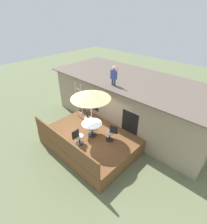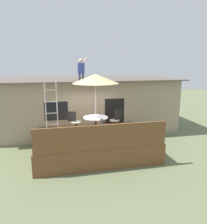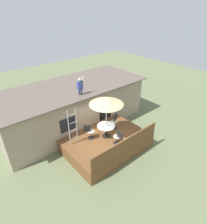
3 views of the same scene
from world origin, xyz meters
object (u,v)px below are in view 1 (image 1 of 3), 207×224
object	(u,v)px
patio_chair_left	(88,118)
patio_chair_near	(78,137)
person_figure	(114,74)
patio_umbrella	(91,95)
patio_chair_right	(111,133)
step_ladder	(79,101)
patio_table	(92,126)

from	to	relation	value
patio_chair_left	patio_chair_near	distance (m)	1.69
person_figure	patio_chair_left	bearing A→B (deg)	-109.33
patio_chair_left	patio_chair_near	xyz separation A→B (m)	(0.89, -1.43, 0.00)
patio_umbrella	person_figure	size ratio (longest dim) A/B	2.29
patio_chair_right	patio_chair_near	bearing A→B (deg)	34.14
patio_umbrella	patio_chair_left	bearing A→B (deg)	150.89
patio_chair_right	patio_chair_near	world-z (taller)	same
person_figure	patio_chair_left	world-z (taller)	person_figure
patio_umbrella	patio_chair_right	xyz separation A→B (m)	(0.99, 0.36, -1.89)
step_ladder	patio_chair_left	bearing A→B (deg)	-13.30
person_figure	patio_chair_near	distance (m)	3.76
patio_table	patio_umbrella	size ratio (longest dim) A/B	0.41
patio_chair_right	patio_umbrella	bearing A→B (deg)	-0.00
patio_chair_right	patio_chair_left	bearing A→B (deg)	-23.57
patio_chair_left	patio_chair_right	world-z (taller)	same
patio_table	person_figure	xyz separation A→B (m)	(-0.31, 2.00, 2.16)
patio_umbrella	patio_chair_near	bearing A→B (deg)	-87.62
patio_chair_right	patio_chair_near	size ratio (longest dim) A/B	1.00
person_figure	patio_chair_left	distance (m)	2.80
patio_table	patio_chair_near	world-z (taller)	patio_chair_near
patio_umbrella	patio_chair_near	distance (m)	2.12
person_figure	patio_chair_near	bearing A→B (deg)	-83.17
patio_umbrella	person_figure	xyz separation A→B (m)	(-0.31, 2.00, 0.39)
patio_table	patio_chair_near	distance (m)	0.97
patio_umbrella	patio_chair_right	distance (m)	2.17
patio_table	patio_chair_near	size ratio (longest dim) A/B	1.13
patio_table	person_figure	size ratio (longest dim) A/B	0.94
step_ladder	patio_chair_right	bearing A→B (deg)	-6.83
patio_table	person_figure	bearing A→B (deg)	98.93
person_figure	patio_chair_right	size ratio (longest dim) A/B	1.21
patio_chair_near	patio_umbrella	bearing A→B (deg)	0.00
step_ladder	patio_chair_left	xyz separation A→B (m)	(0.95, -0.22, -0.64)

